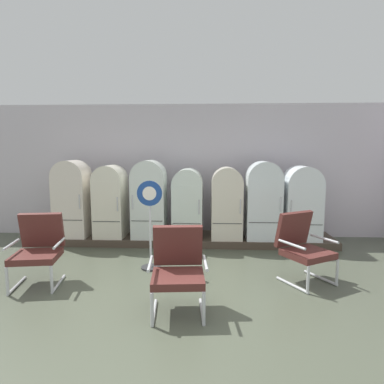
{
  "coord_description": "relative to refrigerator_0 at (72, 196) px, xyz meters",
  "views": [
    {
      "loc": [
        0.45,
        -3.71,
        1.94
      ],
      "look_at": [
        0.13,
        2.75,
        1.1
      ],
      "focal_mm": 31.03,
      "sensor_mm": 36.0,
      "label": 1
    }
  ],
  "objects": [
    {
      "name": "refrigerator_5",
      "position": [
        3.88,
        0.0,
        -0.01
      ],
      "size": [
        0.68,
        0.62,
        1.55
      ],
      "color": "white",
      "rests_on": "display_plinth"
    },
    {
      "name": "armchair_center",
      "position": [
        2.43,
        -2.77,
        -0.44
      ],
      "size": [
        0.72,
        0.74,
        1.01
      ],
      "color": "silver",
      "rests_on": "ground"
    },
    {
      "name": "refrigerator_6",
      "position": [
        4.65,
        0.03,
        -0.06
      ],
      "size": [
        0.69,
        0.68,
        1.46
      ],
      "color": "white",
      "rests_on": "display_plinth"
    },
    {
      "name": "display_plinth",
      "position": [
        2.33,
        0.14,
        -0.9
      ],
      "size": [
        6.02,
        0.95,
        0.15
      ],
      "primitive_type": "cube",
      "color": "#463A2E",
      "rests_on": "ground"
    },
    {
      "name": "armchair_left",
      "position": [
        0.34,
        -2.08,
        -0.44
      ],
      "size": [
        0.75,
        0.78,
        1.01
      ],
      "color": "silver",
      "rests_on": "ground"
    },
    {
      "name": "refrigerator_2",
      "position": [
        1.59,
        -0.0,
        0.0
      ],
      "size": [
        0.67,
        0.62,
        1.57
      ],
      "color": "silver",
      "rests_on": "display_plinth"
    },
    {
      "name": "ground",
      "position": [
        2.33,
        -2.89,
        -1.0
      ],
      "size": [
        12.0,
        10.0,
        0.05
      ],
      "primitive_type": "cube",
      "color": "#4A5040"
    },
    {
      "name": "back_wall",
      "position": [
        2.33,
        0.77,
        0.49
      ],
      "size": [
        11.76,
        0.12,
        2.9
      ],
      "color": "silver",
      "rests_on": "ground"
    },
    {
      "name": "sign_stand",
      "position": [
        1.86,
        -1.43,
        -0.32
      ],
      "size": [
        0.4,
        0.32,
        1.44
      ],
      "color": "#2D2D30",
      "rests_on": "ground"
    },
    {
      "name": "refrigerator_3",
      "position": [
        2.37,
        0.05,
        -0.09
      ],
      "size": [
        0.6,
        0.72,
        1.4
      ],
      "color": "silver",
      "rests_on": "display_plinth"
    },
    {
      "name": "refrigerator_0",
      "position": [
        0.0,
        0.0,
        0.0
      ],
      "size": [
        0.65,
        0.62,
        1.57
      ],
      "color": "silver",
      "rests_on": "display_plinth"
    },
    {
      "name": "armchair_right",
      "position": [
        4.17,
        -1.79,
        -0.44
      ],
      "size": [
        0.88,
        0.9,
        1.01
      ],
      "color": "silver",
      "rests_on": "ground"
    },
    {
      "name": "refrigerator_1",
      "position": [
        0.78,
        0.04,
        -0.05
      ],
      "size": [
        0.59,
        0.69,
        1.47
      ],
      "color": "silver",
      "rests_on": "display_plinth"
    },
    {
      "name": "refrigerator_4",
      "position": [
        3.16,
        -0.0,
        -0.07
      ],
      "size": [
        0.61,
        0.62,
        1.43
      ],
      "color": "beige",
      "rests_on": "display_plinth"
    }
  ]
}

